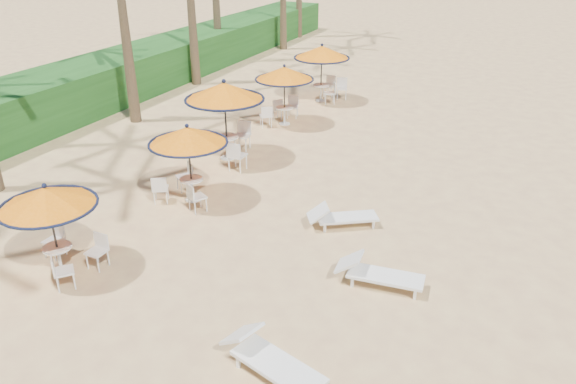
% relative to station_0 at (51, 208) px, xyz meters
% --- Properties ---
extents(ground, '(160.00, 160.00, 0.00)m').
position_rel_station_0_xyz_m(ground, '(5.43, 0.42, -1.57)').
color(ground, tan).
rests_on(ground, ground).
extents(scrub_hedge, '(3.00, 40.00, 1.80)m').
position_rel_station_0_xyz_m(scrub_hedge, '(-8.07, 11.42, -0.67)').
color(scrub_hedge, '#194716').
rests_on(scrub_hedge, ground).
extents(station_0, '(2.06, 2.06, 2.15)m').
position_rel_station_0_xyz_m(station_0, '(0.00, 0.00, 0.00)').
color(station_0, black).
rests_on(station_0, ground).
extents(station_1, '(2.15, 2.15, 2.24)m').
position_rel_station_0_xyz_m(station_1, '(0.60, 4.16, 0.06)').
color(station_1, black).
rests_on(station_1, ground).
extents(station_2, '(2.54, 2.54, 2.64)m').
position_rel_station_0_xyz_m(station_2, '(0.02, 7.27, 0.44)').
color(station_2, black).
rests_on(station_2, ground).
extents(station_3, '(2.21, 2.26, 2.31)m').
position_rel_station_0_xyz_m(station_3, '(0.14, 11.23, 0.11)').
color(station_3, black).
rests_on(station_3, ground).
extents(station_4, '(2.37, 2.37, 2.47)m').
position_rel_station_0_xyz_m(station_4, '(0.39, 14.71, 0.23)').
color(station_4, black).
rests_on(station_4, ground).
extents(lounger_near, '(2.09, 1.16, 0.72)m').
position_rel_station_0_xyz_m(lounger_near, '(5.57, -0.90, -1.24)').
color(lounger_near, white).
rests_on(lounger_near, ground).
extents(lounger_mid, '(1.92, 0.77, 0.67)m').
position_rel_station_0_xyz_m(lounger_mid, '(6.48, 2.39, -1.26)').
color(lounger_mid, white).
rests_on(lounger_mid, ground).
extents(lounger_far, '(1.80, 1.43, 0.64)m').
position_rel_station_0_xyz_m(lounger_far, '(4.91, 4.48, -1.28)').
color(lounger_far, white).
rests_on(lounger_far, ground).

